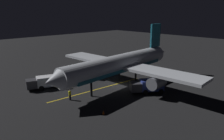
% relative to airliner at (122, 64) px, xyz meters
% --- Properties ---
extents(ground_plane, '(180.00, 180.00, 0.20)m').
position_rel_airliner_xyz_m(ground_plane, '(-0.04, 0.58, -4.27)').
color(ground_plane, black).
extents(apron_guide_stripe, '(1.89, 19.87, 0.01)m').
position_rel_airliner_xyz_m(apron_guide_stripe, '(1.42, 4.58, -4.16)').
color(apron_guide_stripe, gold).
rests_on(apron_guide_stripe, ground_plane).
extents(airliner, '(31.35, 32.32, 11.15)m').
position_rel_airliner_xyz_m(airliner, '(0.00, 0.00, 0.00)').
color(airliner, silver).
rests_on(airliner, ground_plane).
extents(baggage_truck, '(3.90, 6.30, 2.24)m').
position_rel_airliner_xyz_m(baggage_truck, '(8.56, 11.47, -2.99)').
color(baggage_truck, silver).
rests_on(baggage_truck, ground_plane).
extents(catering_truck, '(4.98, 5.88, 2.31)m').
position_rel_airliner_xyz_m(catering_truck, '(-5.95, -0.44, -2.97)').
color(catering_truck, navy).
rests_on(catering_truck, ground_plane).
extents(ground_crew_worker, '(0.40, 0.40, 1.74)m').
position_rel_airliner_xyz_m(ground_crew_worker, '(0.67, 11.23, -3.28)').
color(ground_crew_worker, black).
rests_on(ground_crew_worker, ground_plane).
extents(traffic_cone_near_left, '(0.50, 0.50, 0.55)m').
position_rel_airliner_xyz_m(traffic_cone_near_left, '(5.49, 7.15, -3.92)').
color(traffic_cone_near_left, '#EA590F').
rests_on(traffic_cone_near_left, ground_plane).
extents(traffic_cone_near_right, '(0.50, 0.50, 0.55)m').
position_rel_airliner_xyz_m(traffic_cone_near_right, '(-6.71, 10.68, -3.92)').
color(traffic_cone_near_right, '#EA590F').
rests_on(traffic_cone_near_right, ground_plane).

